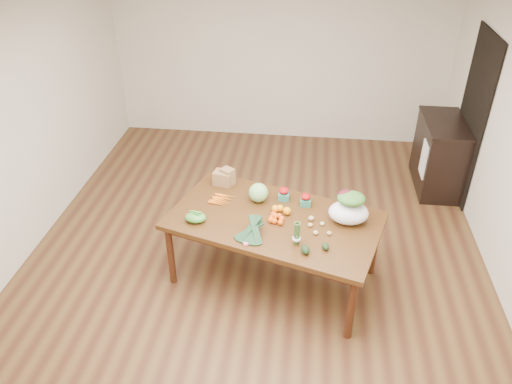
# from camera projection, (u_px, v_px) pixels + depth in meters

# --- Properties ---
(floor) EXTENTS (6.00, 6.00, 0.00)m
(floor) POSITION_uv_depth(u_px,v_px,m) (256.00, 252.00, 5.60)
(floor) COLOR brown
(floor) RESTS_ON ground
(room_walls) EXTENTS (5.02, 6.02, 2.70)m
(room_walls) POSITION_uv_depth(u_px,v_px,m) (256.00, 144.00, 4.87)
(room_walls) COLOR beige
(room_walls) RESTS_ON floor
(dining_table) EXTENTS (2.24, 1.64, 0.75)m
(dining_table) POSITION_uv_depth(u_px,v_px,m) (274.00, 249.00, 5.05)
(dining_table) COLOR #4A2B11
(dining_table) RESTS_ON floor
(doorway_dark) EXTENTS (0.02, 1.00, 2.10)m
(doorway_dark) POSITION_uv_depth(u_px,v_px,m) (472.00, 118.00, 6.12)
(doorway_dark) COLOR black
(doorway_dark) RESTS_ON floor
(cabinet) EXTENTS (0.52, 1.02, 0.94)m
(cabinet) POSITION_uv_depth(u_px,v_px,m) (439.00, 155.00, 6.55)
(cabinet) COLOR black
(cabinet) RESTS_ON floor
(dish_towel) EXTENTS (0.02, 0.28, 0.45)m
(dish_towel) POSITION_uv_depth(u_px,v_px,m) (424.00, 159.00, 6.28)
(dish_towel) COLOR white
(dish_towel) RESTS_ON cabinet
(paper_bag) EXTENTS (0.31, 0.28, 0.19)m
(paper_bag) POSITION_uv_depth(u_px,v_px,m) (223.00, 177.00, 5.34)
(paper_bag) COLOR #996744
(paper_bag) RESTS_ON dining_table
(cabbage) EXTENTS (0.20, 0.20, 0.20)m
(cabbage) POSITION_uv_depth(u_px,v_px,m) (258.00, 193.00, 5.06)
(cabbage) COLOR #90C471
(cabbage) RESTS_ON dining_table
(strawberry_basket_a) EXTENTS (0.14, 0.14, 0.10)m
(strawberry_basket_a) POSITION_uv_depth(u_px,v_px,m) (284.00, 195.00, 5.12)
(strawberry_basket_a) COLOR red
(strawberry_basket_a) RESTS_ON dining_table
(strawberry_basket_b) EXTENTS (0.13, 0.13, 0.10)m
(strawberry_basket_b) POSITION_uv_depth(u_px,v_px,m) (306.00, 201.00, 5.03)
(strawberry_basket_b) COLOR #B40F0C
(strawberry_basket_b) RESTS_ON dining_table
(orange_a) EXTENTS (0.08, 0.08, 0.08)m
(orange_a) POSITION_uv_depth(u_px,v_px,m) (275.00, 209.00, 4.92)
(orange_a) COLOR orange
(orange_a) RESTS_ON dining_table
(orange_b) EXTENTS (0.07, 0.07, 0.07)m
(orange_b) POSITION_uv_depth(u_px,v_px,m) (280.00, 208.00, 4.94)
(orange_b) COLOR #FFA30F
(orange_b) RESTS_ON dining_table
(orange_c) EXTENTS (0.08, 0.08, 0.08)m
(orange_c) POSITION_uv_depth(u_px,v_px,m) (287.00, 211.00, 4.89)
(orange_c) COLOR orange
(orange_c) RESTS_ON dining_table
(mandarin_cluster) EXTENTS (0.22, 0.22, 0.09)m
(mandarin_cluster) POSITION_uv_depth(u_px,v_px,m) (275.00, 217.00, 4.79)
(mandarin_cluster) COLOR #F3570E
(mandarin_cluster) RESTS_ON dining_table
(carrots) EXTENTS (0.27, 0.27, 0.03)m
(carrots) POSITION_uv_depth(u_px,v_px,m) (223.00, 200.00, 5.11)
(carrots) COLOR orange
(carrots) RESTS_ON dining_table
(snap_pea_bag) EXTENTS (0.20, 0.15, 0.09)m
(snap_pea_bag) POSITION_uv_depth(u_px,v_px,m) (196.00, 217.00, 4.79)
(snap_pea_bag) COLOR #479532
(snap_pea_bag) RESTS_ON dining_table
(kale_bunch) EXTENTS (0.42, 0.47, 0.16)m
(kale_bunch) POSITION_uv_depth(u_px,v_px,m) (250.00, 232.00, 4.54)
(kale_bunch) COLOR black
(kale_bunch) RESTS_ON dining_table
(asparagus_bundle) EXTENTS (0.11, 0.13, 0.26)m
(asparagus_bundle) POSITION_uv_depth(u_px,v_px,m) (297.00, 233.00, 4.45)
(asparagus_bundle) COLOR #4B873E
(asparagus_bundle) RESTS_ON dining_table
(potato_a) EXTENTS (0.05, 0.04, 0.04)m
(potato_a) POSITION_uv_depth(u_px,v_px,m) (310.00, 225.00, 4.73)
(potato_a) COLOR #D9B37D
(potato_a) RESTS_ON dining_table
(potato_b) EXTENTS (0.05, 0.04, 0.04)m
(potato_b) POSITION_uv_depth(u_px,v_px,m) (316.00, 233.00, 4.63)
(potato_b) COLOR #D1BF78
(potato_b) RESTS_ON dining_table
(potato_c) EXTENTS (0.05, 0.04, 0.04)m
(potato_c) POSITION_uv_depth(u_px,v_px,m) (322.00, 224.00, 4.75)
(potato_c) COLOR #D5C67B
(potato_c) RESTS_ON dining_table
(potato_d) EXTENTS (0.06, 0.05, 0.05)m
(potato_d) POSITION_uv_depth(u_px,v_px,m) (311.00, 218.00, 4.81)
(potato_d) COLOR tan
(potato_d) RESTS_ON dining_table
(potato_e) EXTENTS (0.05, 0.04, 0.04)m
(potato_e) POSITION_uv_depth(u_px,v_px,m) (329.00, 233.00, 4.62)
(potato_e) COLOR tan
(potato_e) RESTS_ON dining_table
(avocado_a) EXTENTS (0.10, 0.13, 0.07)m
(avocado_a) POSITION_uv_depth(u_px,v_px,m) (305.00, 250.00, 4.39)
(avocado_a) COLOR black
(avocado_a) RESTS_ON dining_table
(avocado_b) EXTENTS (0.09, 0.11, 0.06)m
(avocado_b) POSITION_uv_depth(u_px,v_px,m) (325.00, 246.00, 4.44)
(avocado_b) COLOR black
(avocado_b) RESTS_ON dining_table
(salad_bag) EXTENTS (0.45, 0.39, 0.30)m
(salad_bag) POSITION_uv_depth(u_px,v_px,m) (349.00, 209.00, 4.73)
(salad_bag) COLOR white
(salad_bag) RESTS_ON dining_table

